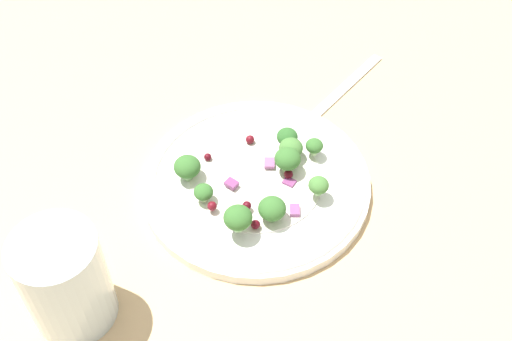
% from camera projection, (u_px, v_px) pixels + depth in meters
% --- Properties ---
extents(ground_plane, '(1.80, 1.80, 0.02)m').
position_uv_depth(ground_plane, '(264.00, 180.00, 0.72)').
color(ground_plane, tan).
extents(plate, '(0.24, 0.24, 0.02)m').
position_uv_depth(plate, '(256.00, 182.00, 0.69)').
color(plate, white).
rests_on(plate, ground_plane).
extents(dressing_pool, '(0.14, 0.14, 0.00)m').
position_uv_depth(dressing_pool, '(256.00, 179.00, 0.69)').
color(dressing_pool, white).
rests_on(dressing_pool, plate).
extents(broccoli_floret_0, '(0.03, 0.03, 0.03)m').
position_uv_depth(broccoli_floret_0, '(288.00, 159.00, 0.68)').
color(broccoli_floret_0, '#8EB77A').
rests_on(broccoli_floret_0, plate).
extents(broccoli_floret_1, '(0.02, 0.02, 0.02)m').
position_uv_depth(broccoli_floret_1, '(314.00, 146.00, 0.70)').
color(broccoli_floret_1, '#ADD18E').
rests_on(broccoli_floret_1, plate).
extents(broccoli_floret_2, '(0.02, 0.02, 0.02)m').
position_uv_depth(broccoli_floret_2, '(319.00, 185.00, 0.66)').
color(broccoli_floret_2, '#8EB77A').
rests_on(broccoli_floret_2, plate).
extents(broccoli_floret_3, '(0.02, 0.02, 0.02)m').
position_uv_depth(broccoli_floret_3, '(203.00, 192.00, 0.66)').
color(broccoli_floret_3, '#ADD18E').
rests_on(broccoli_floret_3, plate).
extents(broccoli_floret_4, '(0.03, 0.03, 0.03)m').
position_uv_depth(broccoli_floret_4, '(291.00, 148.00, 0.70)').
color(broccoli_floret_4, '#8EB77A').
rests_on(broccoli_floret_4, plate).
extents(broccoli_floret_5, '(0.03, 0.03, 0.03)m').
position_uv_depth(broccoli_floret_5, '(238.00, 218.00, 0.63)').
color(broccoli_floret_5, '#8EB77A').
rests_on(broccoli_floret_5, plate).
extents(broccoli_floret_6, '(0.03, 0.03, 0.03)m').
position_uv_depth(broccoli_floret_6, '(187.00, 167.00, 0.68)').
color(broccoli_floret_6, '#8EB77A').
rests_on(broccoli_floret_6, plate).
extents(broccoli_floret_7, '(0.02, 0.02, 0.02)m').
position_uv_depth(broccoli_floret_7, '(287.00, 137.00, 0.71)').
color(broccoli_floret_7, '#9EC684').
rests_on(broccoli_floret_7, plate).
extents(broccoli_floret_8, '(0.03, 0.03, 0.03)m').
position_uv_depth(broccoli_floret_8, '(272.00, 209.00, 0.64)').
color(broccoli_floret_8, '#8EB77A').
rests_on(broccoli_floret_8, plate).
extents(cranberry_0, '(0.01, 0.01, 0.01)m').
position_uv_depth(cranberry_0, '(288.00, 174.00, 0.69)').
color(cranberry_0, '#4C0A14').
rests_on(cranberry_0, plate).
extents(cranberry_1, '(0.01, 0.01, 0.01)m').
position_uv_depth(cranberry_1, '(212.00, 206.00, 0.66)').
color(cranberry_1, maroon).
rests_on(cranberry_1, plate).
extents(cranberry_2, '(0.01, 0.01, 0.01)m').
position_uv_depth(cranberry_2, '(208.00, 157.00, 0.71)').
color(cranberry_2, '#4C0A14').
rests_on(cranberry_2, plate).
extents(cranberry_3, '(0.01, 0.01, 0.01)m').
position_uv_depth(cranberry_3, '(256.00, 224.00, 0.64)').
color(cranberry_3, '#4C0A14').
rests_on(cranberry_3, plate).
extents(cranberry_4, '(0.01, 0.01, 0.01)m').
position_uv_depth(cranberry_4, '(264.00, 209.00, 0.66)').
color(cranberry_4, maroon).
rests_on(cranberry_4, plate).
extents(cranberry_5, '(0.01, 0.01, 0.01)m').
position_uv_depth(cranberry_5, '(250.00, 140.00, 0.72)').
color(cranberry_5, maroon).
rests_on(cranberry_5, plate).
extents(cranberry_6, '(0.01, 0.01, 0.01)m').
position_uv_depth(cranberry_6, '(247.00, 206.00, 0.66)').
color(cranberry_6, '#4C0A14').
rests_on(cranberry_6, plate).
extents(onion_bit_0, '(0.02, 0.02, 0.00)m').
position_uv_depth(onion_bit_0, '(289.00, 183.00, 0.69)').
color(onion_bit_0, '#843D75').
rests_on(onion_bit_0, plate).
extents(onion_bit_1, '(0.02, 0.02, 0.00)m').
position_uv_depth(onion_bit_1, '(232.00, 183.00, 0.68)').
color(onion_bit_1, '#843D75').
rests_on(onion_bit_1, plate).
extents(onion_bit_2, '(0.01, 0.01, 0.01)m').
position_uv_depth(onion_bit_2, '(295.00, 211.00, 0.66)').
color(onion_bit_2, '#934C84').
rests_on(onion_bit_2, plate).
extents(onion_bit_3, '(0.01, 0.01, 0.00)m').
position_uv_depth(onion_bit_3, '(270.00, 166.00, 0.70)').
color(onion_bit_3, '#A35B93').
rests_on(onion_bit_3, plate).
extents(fork, '(0.13, 0.15, 0.01)m').
position_uv_depth(fork, '(331.00, 99.00, 0.79)').
color(fork, silver).
rests_on(fork, ground_plane).
extents(water_glass, '(0.08, 0.08, 0.11)m').
position_uv_depth(water_glass, '(65.00, 281.00, 0.56)').
color(water_glass, silver).
rests_on(water_glass, ground_plane).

